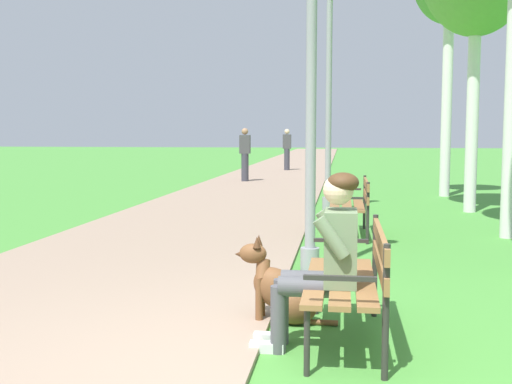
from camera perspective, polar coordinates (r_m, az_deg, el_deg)
The scene contains 10 objects.
ground_plane at distance 4.06m, azimuth 1.45°, elevation -16.63°, with size 120.00×120.00×0.00m, color #478E38.
paved_path at distance 27.89m, azimuth 2.96°, elevation 2.27°, with size 3.60×60.00×0.04m, color gray.
park_bench_near at distance 4.67m, azimuth 8.78°, elevation -7.18°, with size 0.55×1.50×0.85m.
park_bench_mid at distance 9.46m, azimuth 8.73°, elevation -0.82°, with size 0.55×1.50×0.85m.
person_seated_on_near_bench at distance 4.45m, azimuth 6.17°, elevation -5.57°, with size 0.74×0.49×1.25m.
dog_brown at distance 5.12m, azimuth 2.35°, elevation -8.91°, with size 0.83×0.29×0.71m.
lamp_post_near at distance 6.74m, azimuth 4.98°, elevation 11.60°, with size 0.24×0.24×4.36m.
lamp_post_mid at distance 12.09m, azimuth 6.53°, elevation 8.60°, with size 0.24×0.24×4.27m.
pedestrian_distant at distance 19.33m, azimuth -1.00°, elevation 3.35°, with size 0.32×0.22×1.65m.
pedestrian_further_distant at distance 25.09m, azimuth 2.79°, elevation 3.81°, with size 0.32×0.22×1.65m.
Camera 1 is at (0.42, -3.75, 1.52)m, focal length 44.67 mm.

